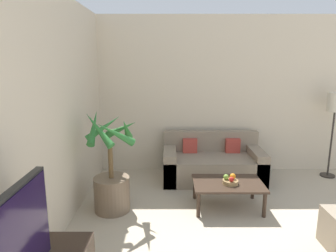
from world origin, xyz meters
TOP-DOWN VIEW (x-y plane):
  - wall_back at (0.00, 5.70)m, footprint 8.62×0.06m
  - wall_left at (-3.54, 2.84)m, footprint 0.06×7.27m
  - television at (-3.20, 2.06)m, footprint 0.18×0.79m
  - potted_palm at (-3.05, 4.13)m, footprint 0.72×0.73m
  - sofa_loveseat at (-1.58, 5.22)m, footprint 1.62×0.83m
  - floor_lamp at (0.43, 5.33)m, footprint 0.26×0.26m
  - coffee_table at (-1.52, 4.21)m, footprint 0.92×0.62m
  - fruit_bowl at (-1.50, 4.15)m, footprint 0.20×0.20m
  - apple_red at (-1.50, 4.10)m, footprint 0.07×0.07m
  - apple_green at (-1.55, 4.17)m, footprint 0.07×0.07m
  - orange_fruit at (-1.46, 4.18)m, footprint 0.08×0.08m

SIDE VIEW (x-z plane):
  - sofa_loveseat at x=-1.58m, z-range -0.11..0.64m
  - coffee_table at x=-1.52m, z-range 0.13..0.49m
  - fruit_bowl at x=-1.50m, z-range 0.35..0.41m
  - potted_palm at x=-3.05m, z-range -0.23..1.11m
  - apple_red at x=-1.50m, z-range 0.41..0.47m
  - apple_green at x=-1.55m, z-range 0.41..0.48m
  - orange_fruit at x=-1.46m, z-range 0.41..0.49m
  - television at x=-3.20m, z-range 0.54..1.21m
  - floor_lamp at x=0.43m, z-range 0.46..1.89m
  - wall_back at x=0.00m, z-range 0.00..2.70m
  - wall_left at x=-3.54m, z-range 0.00..2.70m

